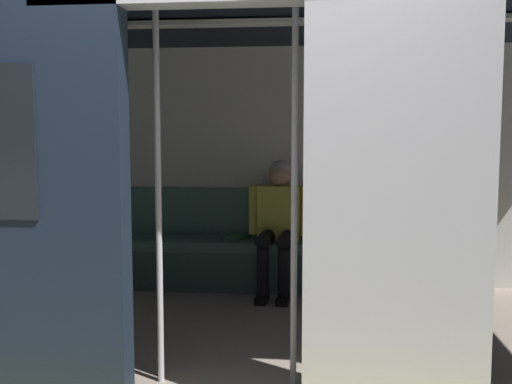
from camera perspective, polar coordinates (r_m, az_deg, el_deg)
train_car at (r=4.19m, az=-1.71°, el=7.50°), size 6.40×2.96×2.35m
bench_seat at (r=5.43m, az=0.51°, el=-5.80°), size 2.51×0.44×0.46m
person_seated at (r=5.31m, az=2.14°, el=-2.49°), size 0.55×0.69×1.19m
handbag at (r=5.40m, az=7.09°, el=-3.84°), size 0.26×0.15×0.17m
book at (r=5.51m, az=-1.93°, el=-4.35°), size 0.23×0.26×0.03m
grab_pole_door at (r=3.37m, az=-9.35°, el=0.08°), size 0.04×0.04×2.21m
grab_pole_far at (r=3.26m, az=3.69°, el=-0.04°), size 0.04×0.04×2.21m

